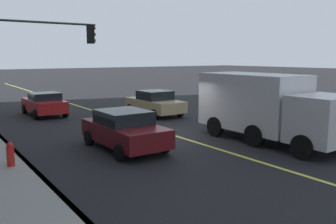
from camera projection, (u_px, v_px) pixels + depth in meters
name	position (u px, v px, depth m)	size (l,w,h in m)	color
ground	(171.00, 135.00, 16.71)	(200.00, 200.00, 0.00)	black
curb_edge	(19.00, 156.00, 12.86)	(80.00, 0.16, 0.15)	slate
lane_stripe_center	(171.00, 135.00, 16.71)	(80.00, 0.16, 0.01)	#D8CC4C
car_red	(44.00, 104.00, 22.18)	(4.07, 1.98, 1.45)	red
car_tan	(155.00, 103.00, 22.37)	(4.42, 2.08, 1.54)	tan
car_maroon	(124.00, 129.00, 14.05)	(4.25, 2.07, 1.54)	#591116
truck_white	(266.00, 106.00, 15.26)	(6.71, 2.54, 2.89)	silver
traffic_light_mast	(35.00, 53.00, 15.95)	(0.28, 5.00, 5.48)	#1E3823
fire_hydrant	(11.00, 156.00, 11.39)	(0.24, 0.24, 0.94)	red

